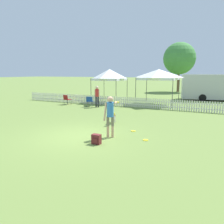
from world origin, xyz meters
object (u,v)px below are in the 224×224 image
at_px(folding_chair_center, 67,99).
at_px(frisbee_near_handler, 133,131).
at_px(leaping_dog, 113,116).
at_px(backpack_on_grass, 96,139).
at_px(folding_chair_blue_left, 90,101).
at_px(spectator_standing, 97,94).
at_px(tree_left_grove, 179,59).
at_px(handler_person, 110,112).
at_px(equipment_trailer, 209,87).
at_px(frisbee_near_dog, 146,140).
at_px(canopy_tent_secondary, 110,75).
at_px(canopy_tent_main, 159,75).

bearing_deg(folding_chair_center, frisbee_near_handler, 154.98).
distance_m(leaping_dog, backpack_on_grass, 3.51).
distance_m(folding_chair_blue_left, spectator_standing, 0.91).
bearing_deg(leaping_dog, tree_left_grove, -112.30).
bearing_deg(folding_chair_center, handler_person, 147.39).
distance_m(folding_chair_blue_left, folding_chair_center, 2.40).
height_order(leaping_dog, equipment_trailer, equipment_trailer).
height_order(frisbee_near_dog, equipment_trailer, equipment_trailer).
bearing_deg(leaping_dog, frisbee_near_dog, 116.46).
xyz_separation_m(backpack_on_grass, spectator_standing, (-4.52, 7.91, 0.83)).
relative_size(frisbee_near_handler, backpack_on_grass, 0.57).
bearing_deg(canopy_tent_secondary, backpack_on_grass, -65.63).
height_order(backpack_on_grass, spectator_standing, spectator_standing).
height_order(folding_chair_center, tree_left_grove, tree_left_grove).
bearing_deg(tree_left_grove, spectator_standing, -100.36).
bearing_deg(backpack_on_grass, spectator_standing, 119.75).
bearing_deg(handler_person, backpack_on_grass, -117.41).
distance_m(frisbee_near_handler, folding_chair_center, 10.06).
bearing_deg(handler_person, canopy_tent_secondary, 93.71).
bearing_deg(equipment_trailer, tree_left_grove, 105.38).
distance_m(canopy_tent_main, tree_left_grove, 14.13).
relative_size(backpack_on_grass, canopy_tent_secondary, 0.13).
bearing_deg(canopy_tent_secondary, handler_person, -63.05).
height_order(leaping_dog, folding_chair_blue_left, folding_chair_blue_left).
height_order(frisbee_near_dog, tree_left_grove, tree_left_grove).
relative_size(folding_chair_center, equipment_trailer, 0.14).
distance_m(frisbee_near_handler, tree_left_grove, 23.72).
bearing_deg(canopy_tent_main, leaping_dog, -92.15).
xyz_separation_m(canopy_tent_main, tree_left_grove, (-0.68, 13.95, 2.14)).
bearing_deg(spectator_standing, frisbee_near_handler, 124.39).
height_order(frisbee_near_handler, canopy_tent_main, canopy_tent_main).
xyz_separation_m(handler_person, leaping_dog, (-1.00, 2.32, -0.66)).
xyz_separation_m(backpack_on_grass, equipment_trailer, (3.11, 16.70, 1.15)).
relative_size(frisbee_near_dog, backpack_on_grass, 0.57).
xyz_separation_m(leaping_dog, equipment_trailer, (4.04, 13.32, 0.91)).
relative_size(frisbee_near_handler, canopy_tent_secondary, 0.07).
height_order(frisbee_near_handler, backpack_on_grass, backpack_on_grass).
bearing_deg(canopy_tent_secondary, leaping_dog, -62.01).
xyz_separation_m(frisbee_near_dog, spectator_standing, (-6.08, 6.63, 1.01)).
height_order(handler_person, folding_chair_center, handler_person).
bearing_deg(backpack_on_grass, handler_person, 85.83).
xyz_separation_m(folding_chair_blue_left, canopy_tent_secondary, (0.24, 3.09, 2.03)).
relative_size(folding_chair_center, canopy_tent_main, 0.27).
distance_m(folding_chair_blue_left, canopy_tent_secondary, 3.70).
bearing_deg(frisbee_near_dog, canopy_tent_main, 101.90).
bearing_deg(canopy_tent_main, spectator_standing, -136.62).
height_order(canopy_tent_secondary, spectator_standing, canopy_tent_secondary).
xyz_separation_m(handler_person, folding_chair_blue_left, (-5.33, 6.91, -0.60)).
bearing_deg(frisbee_near_handler, canopy_tent_secondary, 122.90).
distance_m(folding_chair_center, spectator_standing, 3.17).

